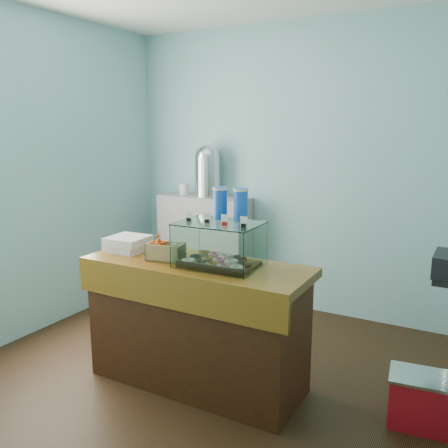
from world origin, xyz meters
The scene contains 9 objects.
ground centered at (0.00, 0.00, 0.00)m, with size 3.50×3.50×0.00m, color black.
room_shell centered at (0.03, 0.01, 1.71)m, with size 3.54×3.04×2.82m.
counter centered at (0.00, -0.25, 0.46)m, with size 1.60×0.60×0.90m.
back_shelf centered at (-0.90, 1.32, 0.55)m, with size 1.00×0.32×1.10m, color #98979A.
display_case centered at (0.18, -0.21, 1.07)m, with size 0.56×0.42×0.51m.
condiment_crate centered at (-0.23, -0.30, 0.96)m, with size 0.27×0.20×0.18m.
pastry_boxes centered at (-0.62, -0.23, 0.96)m, with size 0.29×0.29×0.11m.
coffee_urn centered at (-0.86, 1.34, 1.38)m, with size 0.30×0.30×0.54m.
red_cooler centered at (1.46, -0.01, 0.17)m, with size 0.40×0.32×0.33m.
Camera 1 is at (1.70, -2.90, 1.81)m, focal length 38.00 mm.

